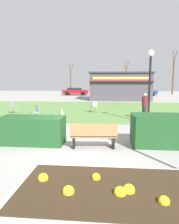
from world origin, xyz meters
TOP-DOWN VIEW (x-y plane):
  - ground_plane at (0.00, 0.00)m, footprint 80.00×80.00m
  - lawn_patch at (0.00, 10.35)m, footprint 36.00×12.00m
  - flower_bed at (1.20, -3.13)m, footprint 4.12×2.48m
  - park_bench at (0.68, 0.04)m, footprint 1.74×0.65m
  - hedge_left at (-1.78, 0.44)m, footprint 2.49×1.10m
  - hedge_right at (3.13, 0.57)m, footprint 2.04×1.10m
  - ornamental_grass_behind_left at (-1.31, 1.30)m, footprint 0.65×0.65m
  - ornamental_grass_behind_right at (-0.89, 1.85)m, footprint 0.62×0.62m
  - ornamental_grass_behind_center at (-1.22, 1.95)m, footprint 0.50×0.50m
  - lamppost_mid at (3.49, 4.71)m, footprint 0.36×0.36m
  - food_kiosk at (2.61, 19.34)m, footprint 7.66×4.47m
  - cafe_chair_west at (-5.93, 7.61)m, footprint 0.55×0.55m
  - cafe_chair_east at (0.11, 8.58)m, footprint 0.60×0.60m
  - cafe_chair_center at (-3.45, 5.55)m, footprint 0.62×0.62m
  - person_strolling at (3.47, 5.98)m, footprint 0.34×0.34m
  - parked_car_west_slot at (-4.32, 27.14)m, footprint 4.21×2.08m
  - parked_car_center_slot at (0.96, 27.14)m, footprint 4.22×2.10m
  - parked_car_east_slot at (6.73, 27.14)m, footprint 4.31×2.28m
  - tree_left_bg at (4.54, 34.92)m, footprint 0.91×0.96m
  - tree_right_bg at (-6.37, 34.14)m, footprint 0.91×0.96m
  - tree_center_bg at (12.24, 30.43)m, footprint 0.91×0.96m

SIDE VIEW (x-z plane):
  - ground_plane at x=0.00m, z-range 0.00..0.00m
  - lawn_patch at x=0.00m, z-range 0.00..0.01m
  - flower_bed at x=1.20m, z-range -0.07..0.25m
  - park_bench at x=0.68m, z-range 0.01..0.96m
  - ornamental_grass_behind_center at x=-1.22m, z-range 0.00..0.97m
  - ornamental_grass_behind_left at x=-1.31m, z-range 0.00..0.99m
  - cafe_chair_west at x=-5.93m, z-range 0.08..0.97m
  - cafe_chair_east at x=0.11m, z-range 0.08..0.97m
  - cafe_chair_center at x=-3.45m, z-range 0.08..0.97m
  - hedge_left at x=-1.78m, z-range 0.00..1.07m
  - hedge_right at x=3.13m, z-range 0.00..1.21m
  - ornamental_grass_behind_right at x=-0.89m, z-range 0.00..1.27m
  - parked_car_west_slot at x=-4.32m, z-range 0.04..1.24m
  - parked_car_center_slot at x=0.96m, z-range 0.04..1.24m
  - parked_car_east_slot at x=6.73m, z-range 0.04..1.24m
  - person_strolling at x=3.47m, z-range 0.02..1.71m
  - food_kiosk at x=2.61m, z-range 0.01..3.47m
  - tree_right_bg at x=-6.37m, z-range -0.36..5.44m
  - lamppost_mid at x=3.49m, z-range 0.54..4.68m
  - tree_left_bg at x=4.54m, z-range -0.36..5.67m
  - tree_center_bg at x=12.24m, z-range -0.37..7.13m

